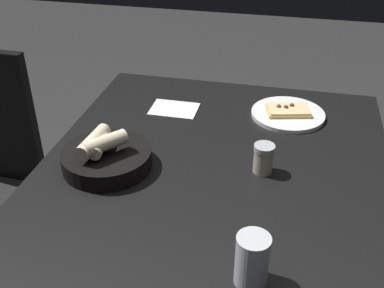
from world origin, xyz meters
name	(u,v)px	position (x,y,z in m)	size (l,w,h in m)	color
dining_table	(214,184)	(0.00, 0.00, 0.69)	(0.98, 1.14, 0.75)	black
pizza_plate	(288,113)	(0.19, 0.35, 0.76)	(0.25, 0.25, 0.04)	white
bread_basket	(106,157)	(-0.29, -0.07, 0.78)	(0.25, 0.25, 0.11)	black
beer_glass	(252,262)	(0.15, -0.39, 0.80)	(0.07, 0.07, 0.12)	silver
pepper_shaker	(263,160)	(0.13, 0.01, 0.78)	(0.06, 0.06, 0.08)	#BFB299
napkin	(174,109)	(-0.20, 0.31, 0.75)	(0.16, 0.12, 0.00)	white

